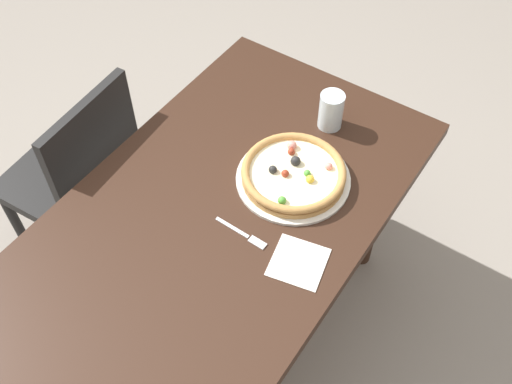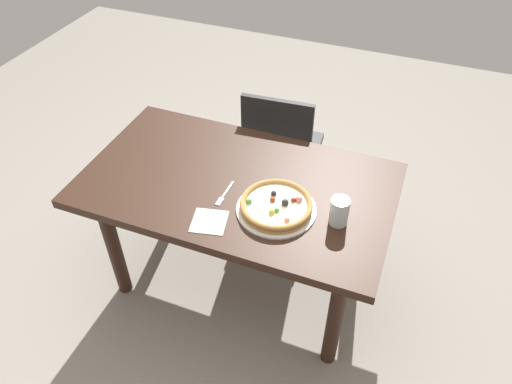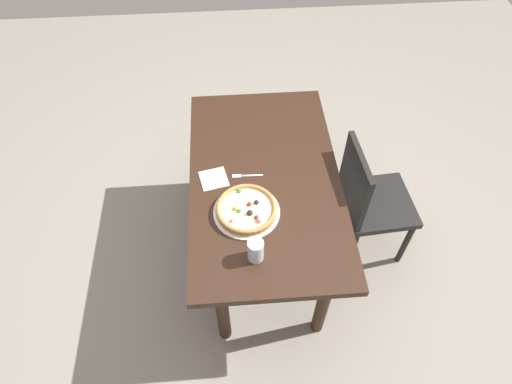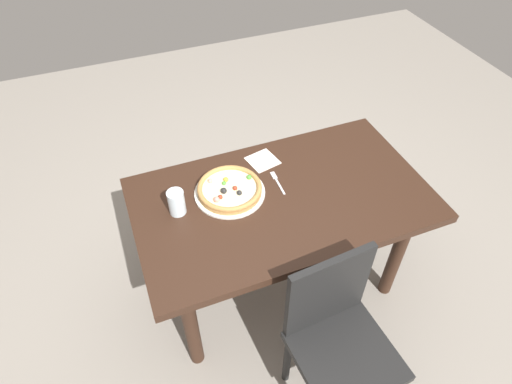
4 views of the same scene
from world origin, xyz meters
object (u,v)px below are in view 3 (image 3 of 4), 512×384
at_px(chair_near, 369,200).
at_px(drinking_glass, 256,250).
at_px(dining_table, 264,189).
at_px(pizza, 247,209).
at_px(fork, 245,176).
at_px(napkin, 214,179).
at_px(plate, 247,212).

relative_size(chair_near, drinking_glass, 7.02).
distance_m(dining_table, pizza, 0.28).
bearing_deg(fork, drinking_glass, 93.85).
xyz_separation_m(dining_table, napkin, (0.01, 0.27, 0.10)).
bearing_deg(dining_table, napkin, 88.05).
bearing_deg(pizza, drinking_glass, -174.32).
xyz_separation_m(plate, fork, (0.24, -0.00, -0.00)).
bearing_deg(plate, pizza, -159.24).
height_order(pizza, fork, pizza).
xyz_separation_m(chair_near, napkin, (0.01, 0.89, 0.25)).
distance_m(pizza, fork, 0.24).
distance_m(chair_near, pizza, 0.81).
distance_m(pizza, napkin, 0.28).
xyz_separation_m(dining_table, fork, (0.02, 0.11, 0.10)).
relative_size(dining_table, napkin, 9.94).
bearing_deg(pizza, napkin, 34.68).
xyz_separation_m(fork, napkin, (-0.01, 0.17, -0.00)).
bearing_deg(pizza, fork, -1.11).
height_order(dining_table, chair_near, chair_near).
height_order(plate, pizza, pizza).
bearing_deg(dining_table, plate, 153.58).
height_order(plate, napkin, plate).
distance_m(plate, fork, 0.24).
bearing_deg(drinking_glass, plate, 5.71).
bearing_deg(fork, napkin, 4.33).
bearing_deg(chair_near, pizza, -77.31).
bearing_deg(napkin, dining_table, -91.95).
relative_size(plate, fork, 2.03).
bearing_deg(plate, dining_table, -26.42).
bearing_deg(chair_near, plate, -77.35).
bearing_deg(napkin, chair_near, -90.91).
xyz_separation_m(dining_table, plate, (-0.22, 0.11, 0.10)).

